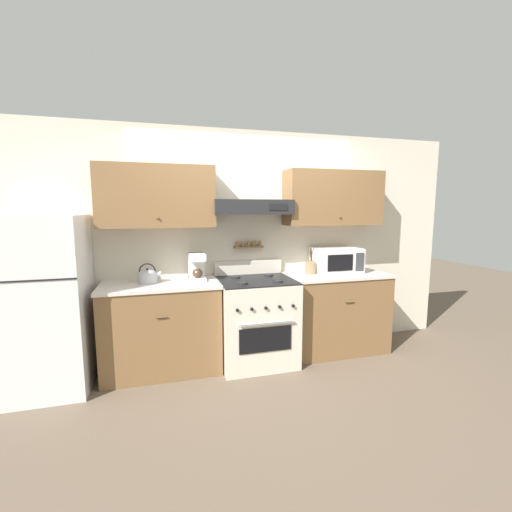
# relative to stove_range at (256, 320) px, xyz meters

# --- Properties ---
(ground_plane) EXTENTS (16.00, 16.00, 0.00)m
(ground_plane) POSITION_rel_stove_range_xyz_m (-0.00, -0.26, -0.47)
(ground_plane) COLOR brown
(wall_back) EXTENTS (5.20, 0.46, 2.55)m
(wall_back) POSITION_rel_stove_range_xyz_m (-0.00, 0.33, 0.98)
(wall_back) COLOR beige
(wall_back) RESTS_ON ground_plane
(counter_left) EXTENTS (1.18, 0.63, 0.93)m
(counter_left) POSITION_rel_stove_range_xyz_m (-0.99, 0.06, -0.00)
(counter_left) COLOR brown
(counter_left) RESTS_ON ground_plane
(counter_right) EXTENTS (1.18, 0.63, 0.93)m
(counter_right) POSITION_rel_stove_range_xyz_m (0.99, 0.06, -0.00)
(counter_right) COLOR brown
(counter_right) RESTS_ON ground_plane
(stove_range) EXTENTS (0.80, 0.74, 1.08)m
(stove_range) POSITION_rel_stove_range_xyz_m (0.00, 0.00, 0.00)
(stove_range) COLOR beige
(stove_range) RESTS_ON ground_plane
(refrigerator) EXTENTS (0.77, 0.76, 1.62)m
(refrigerator) POSITION_rel_stove_range_xyz_m (-2.04, -0.02, 0.34)
(refrigerator) COLOR white
(refrigerator) RESTS_ON ground_plane
(tea_kettle) EXTENTS (0.24, 0.19, 0.20)m
(tea_kettle) POSITION_rel_stove_range_xyz_m (-1.11, 0.12, 0.53)
(tea_kettle) COLOR #B7B7BC
(tea_kettle) RESTS_ON counter_left
(coffee_maker) EXTENTS (0.17, 0.26, 0.28)m
(coffee_maker) POSITION_rel_stove_range_xyz_m (-0.61, 0.15, 0.61)
(coffee_maker) COLOR white
(coffee_maker) RESTS_ON counter_left
(microwave) EXTENTS (0.52, 0.41, 0.29)m
(microwave) POSITION_rel_stove_range_xyz_m (1.03, 0.13, 0.61)
(microwave) COLOR white
(microwave) RESTS_ON counter_right
(utensil_crock) EXTENTS (0.12, 0.12, 0.31)m
(utensil_crock) POSITION_rel_stove_range_xyz_m (0.69, 0.12, 0.54)
(utensil_crock) COLOR #8E7051
(utensil_crock) RESTS_ON counter_right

